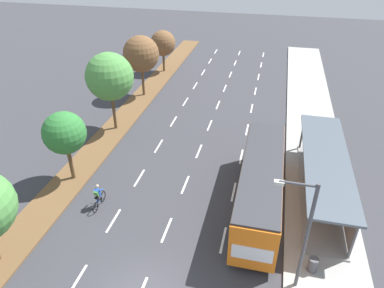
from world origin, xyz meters
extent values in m
cube|color=brown|center=(-8.30, 20.00, 0.06)|extent=(2.60, 52.00, 0.12)
cube|color=#9E9E99|center=(9.25, 20.00, 0.07)|extent=(4.50, 52.00, 0.15)
cube|color=white|center=(-3.50, 0.16, 0.00)|extent=(0.14, 2.11, 0.01)
cube|color=white|center=(-3.50, 4.75, 0.00)|extent=(0.14, 2.11, 0.01)
cube|color=white|center=(-3.50, 9.35, 0.00)|extent=(0.14, 2.11, 0.01)
cube|color=white|center=(-3.50, 13.95, 0.00)|extent=(0.14, 2.11, 0.01)
cube|color=white|center=(-3.50, 18.55, 0.00)|extent=(0.14, 2.11, 0.01)
cube|color=white|center=(-3.50, 23.15, 0.00)|extent=(0.14, 2.11, 0.01)
cube|color=white|center=(-3.50, 27.75, 0.00)|extent=(0.14, 2.11, 0.01)
cube|color=white|center=(-3.50, 32.35, 0.00)|extent=(0.14, 2.11, 0.01)
cube|color=white|center=(-3.50, 36.95, 0.00)|extent=(0.14, 2.11, 0.01)
cube|color=white|center=(-3.50, 41.55, 0.00)|extent=(0.14, 2.11, 0.01)
cube|color=white|center=(0.00, 4.75, 0.00)|extent=(0.14, 2.11, 0.01)
cube|color=white|center=(0.00, 9.35, 0.00)|extent=(0.14, 2.11, 0.01)
cube|color=white|center=(0.00, 13.95, 0.00)|extent=(0.14, 2.11, 0.01)
cube|color=white|center=(0.00, 18.55, 0.00)|extent=(0.14, 2.11, 0.01)
cube|color=white|center=(0.00, 23.15, 0.00)|extent=(0.14, 2.11, 0.01)
cube|color=white|center=(0.00, 27.75, 0.00)|extent=(0.14, 2.11, 0.01)
cube|color=white|center=(0.00, 32.35, 0.00)|extent=(0.14, 2.11, 0.01)
cube|color=white|center=(0.00, 36.95, 0.00)|extent=(0.14, 2.11, 0.01)
cube|color=white|center=(0.00, 41.55, 0.00)|extent=(0.14, 2.11, 0.01)
cube|color=white|center=(3.50, 4.75, 0.00)|extent=(0.14, 2.11, 0.01)
cube|color=white|center=(3.50, 9.35, 0.00)|extent=(0.14, 2.11, 0.01)
cube|color=white|center=(3.50, 13.95, 0.00)|extent=(0.14, 2.11, 0.01)
cube|color=white|center=(3.50, 18.55, 0.00)|extent=(0.14, 2.11, 0.01)
cube|color=white|center=(3.50, 23.15, 0.00)|extent=(0.14, 2.11, 0.01)
cube|color=white|center=(3.50, 27.75, 0.00)|extent=(0.14, 2.11, 0.01)
cube|color=white|center=(3.50, 32.35, 0.00)|extent=(0.14, 2.11, 0.01)
cube|color=white|center=(3.50, 36.95, 0.00)|extent=(0.14, 2.11, 0.01)
cube|color=white|center=(3.50, 41.55, 0.00)|extent=(0.14, 2.11, 0.01)
cube|color=gray|center=(9.25, 10.48, 0.20)|extent=(2.60, 11.77, 0.10)
cylinder|color=#56565B|center=(8.07, 4.85, 1.55)|extent=(0.16, 0.16, 2.60)
cylinder|color=#56565B|center=(8.07, 16.12, 1.55)|extent=(0.16, 0.16, 2.60)
cylinder|color=#56565B|center=(10.43, 4.85, 1.55)|extent=(0.16, 0.16, 2.60)
cylinder|color=#56565B|center=(10.43, 16.12, 1.55)|extent=(0.16, 0.16, 2.60)
cube|color=gray|center=(10.49, 10.48, 1.55)|extent=(0.10, 11.18, 2.34)
cube|color=#4C5660|center=(9.25, 10.48, 2.93)|extent=(2.90, 12.17, 0.16)
cube|color=orange|center=(5.25, 8.22, 1.85)|extent=(2.50, 11.20, 2.80)
cube|color=#2D3D4C|center=(5.25, 8.22, 2.70)|extent=(2.54, 10.30, 0.90)
cube|color=#333338|center=(5.25, 8.22, 3.31)|extent=(2.45, 10.98, 0.12)
cube|color=#2D3D4C|center=(5.25, 13.84, 2.20)|extent=(2.25, 0.06, 1.54)
cube|color=white|center=(5.25, 2.60, 1.65)|extent=(2.12, 0.04, 0.90)
cylinder|color=black|center=(4.15, 11.69, 0.50)|extent=(0.30, 1.00, 1.00)
cylinder|color=black|center=(6.35, 11.69, 0.50)|extent=(0.30, 1.00, 1.00)
cylinder|color=black|center=(4.15, 4.75, 0.50)|extent=(0.30, 1.00, 1.00)
cylinder|color=black|center=(6.35, 4.75, 0.50)|extent=(0.30, 1.00, 1.00)
torus|color=black|center=(-4.94, 6.36, 0.36)|extent=(0.06, 0.72, 0.72)
torus|color=black|center=(-4.94, 5.26, 0.36)|extent=(0.06, 0.72, 0.72)
cylinder|color=#234C99|center=(-4.94, 5.81, 0.64)|extent=(0.05, 0.94, 0.05)
cylinder|color=#234C99|center=(-4.94, 5.71, 0.46)|extent=(0.05, 0.57, 0.42)
cylinder|color=#234C99|center=(-4.94, 5.61, 0.66)|extent=(0.04, 0.04, 0.40)
cube|color=black|center=(-4.94, 5.61, 0.86)|extent=(0.12, 0.24, 0.06)
cylinder|color=black|center=(-4.94, 6.31, 0.91)|extent=(0.46, 0.04, 0.04)
cube|color=#234CA8|center=(-4.94, 5.79, 1.19)|extent=(0.30, 0.36, 0.59)
cube|color=#4C893D|center=(-4.94, 5.63, 1.21)|extent=(0.26, 0.26, 0.42)
sphere|color=beige|center=(-4.94, 5.91, 1.61)|extent=(0.20, 0.20, 0.20)
cylinder|color=#23232D|center=(-5.06, 5.76, 0.79)|extent=(0.12, 0.42, 0.25)
cylinder|color=#23232D|center=(-5.06, 5.93, 0.53)|extent=(0.10, 0.17, 0.41)
cylinder|color=#23232D|center=(-4.82, 5.76, 0.79)|extent=(0.12, 0.42, 0.25)
cylinder|color=#23232D|center=(-4.82, 5.93, 0.53)|extent=(0.10, 0.17, 0.41)
cylinder|color=#234CA8|center=(-5.11, 6.01, 1.24)|extent=(0.09, 0.47, 0.28)
cylinder|color=#234CA8|center=(-4.77, 6.01, 1.24)|extent=(0.09, 0.47, 0.28)
cylinder|color=brown|center=(-8.13, 8.14, 1.45)|extent=(0.28, 0.28, 2.66)
sphere|color=#2D7533|center=(-8.13, 8.14, 3.89)|extent=(2.96, 2.96, 2.96)
cylinder|color=brown|center=(-8.22, 15.90, 1.82)|extent=(0.28, 0.28, 3.39)
sphere|color=#4C8E42|center=(-8.22, 15.90, 5.04)|extent=(4.08, 4.08, 4.08)
cylinder|color=brown|center=(-8.33, 23.66, 1.68)|extent=(0.28, 0.28, 3.12)
sphere|color=brown|center=(-8.33, 23.66, 4.64)|extent=(3.75, 3.75, 3.75)
cylinder|color=brown|center=(-8.44, 31.42, 1.30)|extent=(0.28, 0.28, 2.37)
sphere|color=brown|center=(-8.44, 31.42, 3.65)|extent=(3.09, 3.09, 3.09)
cylinder|color=#4C4C51|center=(7.60, 2.47, 3.40)|extent=(0.18, 0.18, 6.50)
cylinder|color=#4C4C51|center=(6.80, 2.47, 6.50)|extent=(1.60, 0.12, 0.12)
cube|color=silver|center=(6.00, 2.47, 6.43)|extent=(0.44, 0.24, 0.16)
cylinder|color=#4C4C51|center=(8.45, 3.60, 0.57)|extent=(0.52, 0.52, 0.85)
camera|label=1|loc=(5.16, -10.18, 15.79)|focal=33.16mm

